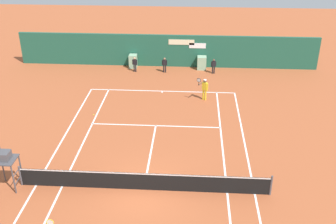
{
  "coord_description": "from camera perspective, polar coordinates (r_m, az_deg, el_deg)",
  "views": [
    {
      "loc": [
        2.17,
        -15.66,
        12.2
      ],
      "look_at": [
        0.74,
        6.75,
        0.8
      ],
      "focal_mm": 43.5,
      "sensor_mm": 36.0,
      "label": 1
    }
  ],
  "objects": [
    {
      "name": "tennis_net",
      "position": [
        19.67,
        -3.45,
        -9.62
      ],
      "size": [
        12.1,
        0.1,
        1.07
      ],
      "color": "#4C4C51",
      "rests_on": "ground_plane"
    },
    {
      "name": "player_on_baseline",
      "position": [
        28.4,
        5.13,
        3.42
      ],
      "size": [
        0.8,
        0.61,
        1.77
      ],
      "rotation": [
        0.0,
        0.0,
        2.65
      ],
      "color": "yellow",
      "rests_on": "ground_plane"
    },
    {
      "name": "umpire_chair",
      "position": [
        20.65,
        -21.92,
        -6.12
      ],
      "size": [
        1.0,
        1.0,
        2.41
      ],
      "rotation": [
        0.0,
        0.0,
        -1.57
      ],
      "color": "#47474C",
      "rests_on": "ground_plane"
    },
    {
      "name": "ground_plane",
      "position": [
        20.43,
        -3.22,
        -9.81
      ],
      "size": [
        80.0,
        80.0,
        0.01
      ],
      "color": "#A8512D"
    },
    {
      "name": "sponsor_back_wall",
      "position": [
        34.47,
        -0.11,
        8.49
      ],
      "size": [
        25.0,
        1.02,
        2.72
      ],
      "color": "#1E5642",
      "rests_on": "ground_plane"
    },
    {
      "name": "ball_kid_right_post",
      "position": [
        33.26,
        6.4,
        6.53
      ],
      "size": [
        0.41,
        0.2,
        1.24
      ],
      "rotation": [
        0.0,
        0.0,
        3.31
      ],
      "color": "black",
      "rests_on": "ground_plane"
    },
    {
      "name": "tennis_ball_by_sideline",
      "position": [
        26.97,
        -10.36,
        -0.37
      ],
      "size": [
        0.07,
        0.07,
        0.07
      ],
      "primitive_type": "sphere",
      "color": "#CCE033",
      "rests_on": "ground_plane"
    },
    {
      "name": "ball_kid_centre_post",
      "position": [
        33.29,
        -0.48,
        6.75
      ],
      "size": [
        0.42,
        0.18,
        1.26
      ],
      "rotation": [
        0.0,
        0.0,
        3.13
      ],
      "color": "black",
      "rests_on": "ground_plane"
    },
    {
      "name": "ball_kid_left_post",
      "position": [
        33.54,
        -4.68,
        6.8
      ],
      "size": [
        0.41,
        0.21,
        1.24
      ],
      "rotation": [
        0.0,
        0.0,
        2.94
      ],
      "color": "black",
      "rests_on": "ground_plane"
    }
  ]
}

